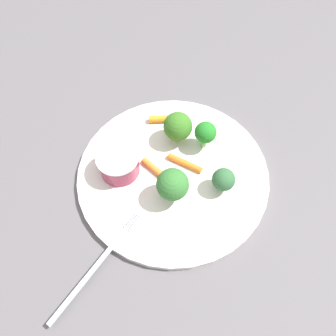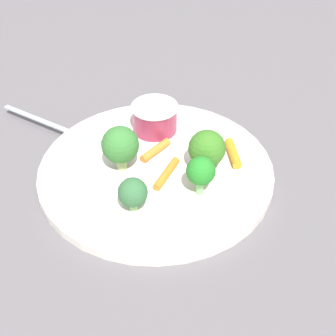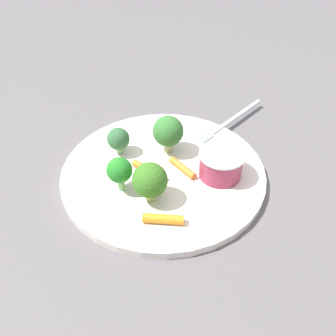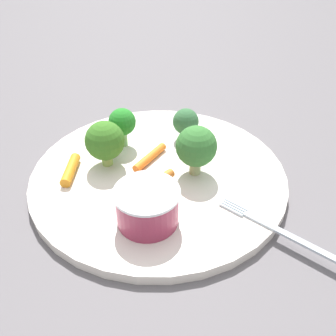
{
  "view_description": "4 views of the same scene",
  "coord_description": "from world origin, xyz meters",
  "px_view_note": "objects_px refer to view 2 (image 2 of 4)",
  "views": [
    {
      "loc": [
        -0.0,
        -0.26,
        0.45
      ],
      "look_at": [
        -0.01,
        0.0,
        0.02
      ],
      "focal_mm": 34.03,
      "sensor_mm": 36.0,
      "label": 1
    },
    {
      "loc": [
        0.48,
        -0.0,
        0.42
      ],
      "look_at": [
        0.02,
        0.01,
        0.03
      ],
      "focal_mm": 51.72,
      "sensor_mm": 36.0,
      "label": 2
    },
    {
      "loc": [
        -0.07,
        0.38,
        0.35
      ],
      "look_at": [
        -0.01,
        0.01,
        0.02
      ],
      "focal_mm": 36.31,
      "sensor_mm": 36.0,
      "label": 3
    },
    {
      "loc": [
        -0.33,
        -0.05,
        0.27
      ],
      "look_at": [
        -0.02,
        -0.01,
        0.03
      ],
      "focal_mm": 37.48,
      "sensor_mm": 36.0,
      "label": 4
    }
  ],
  "objects_px": {
    "broccoli_floret_0": "(203,171)",
    "broccoli_floret_3": "(209,149)",
    "carrot_stick_2": "(169,173)",
    "fork": "(54,125)",
    "sauce_cup": "(158,118)",
    "broccoli_floret_2": "(135,193)",
    "carrot_stick_0": "(235,153)",
    "plate": "(158,171)",
    "broccoli_floret_1": "(122,148)",
    "carrot_stick_1": "(154,150)"
  },
  "relations": [
    {
      "from": "plate",
      "to": "broccoli_floret_1",
      "type": "distance_m",
      "value": 0.06
    },
    {
      "from": "fork",
      "to": "broccoli_floret_0",
      "type": "bearing_deg",
      "value": 53.72
    },
    {
      "from": "carrot_stick_0",
      "to": "carrot_stick_2",
      "type": "relative_size",
      "value": 0.88
    },
    {
      "from": "broccoli_floret_1",
      "to": "broccoli_floret_3",
      "type": "relative_size",
      "value": 1.07
    },
    {
      "from": "sauce_cup",
      "to": "broccoli_floret_0",
      "type": "height_order",
      "value": "broccoli_floret_0"
    },
    {
      "from": "carrot_stick_0",
      "to": "carrot_stick_1",
      "type": "xyz_separation_m",
      "value": [
        -0.01,
        -0.11,
        -0.0
      ]
    },
    {
      "from": "broccoli_floret_3",
      "to": "sauce_cup",
      "type": "bearing_deg",
      "value": -145.4
    },
    {
      "from": "broccoli_floret_3",
      "to": "carrot_stick_1",
      "type": "distance_m",
      "value": 0.08
    },
    {
      "from": "broccoli_floret_3",
      "to": "carrot_stick_2",
      "type": "xyz_separation_m",
      "value": [
        0.01,
        -0.05,
        -0.03
      ]
    },
    {
      "from": "broccoli_floret_0",
      "to": "broccoli_floret_2",
      "type": "xyz_separation_m",
      "value": [
        0.03,
        -0.08,
        -0.01
      ]
    },
    {
      "from": "broccoli_floret_0",
      "to": "carrot_stick_0",
      "type": "height_order",
      "value": "broccoli_floret_0"
    },
    {
      "from": "carrot_stick_2",
      "to": "broccoli_floret_2",
      "type": "bearing_deg",
      "value": -35.59
    },
    {
      "from": "broccoli_floret_1",
      "to": "carrot_stick_1",
      "type": "height_order",
      "value": "broccoli_floret_1"
    },
    {
      "from": "broccoli_floret_1",
      "to": "carrot_stick_2",
      "type": "relative_size",
      "value": 1.04
    },
    {
      "from": "carrot_stick_0",
      "to": "carrot_stick_2",
      "type": "distance_m",
      "value": 0.1
    },
    {
      "from": "sauce_cup",
      "to": "fork",
      "type": "relative_size",
      "value": 0.42
    },
    {
      "from": "broccoli_floret_1",
      "to": "broccoli_floret_2",
      "type": "height_order",
      "value": "broccoli_floret_1"
    },
    {
      "from": "carrot_stick_2",
      "to": "fork",
      "type": "height_order",
      "value": "carrot_stick_2"
    },
    {
      "from": "broccoli_floret_2",
      "to": "carrot_stick_0",
      "type": "relative_size",
      "value": 0.84
    },
    {
      "from": "plate",
      "to": "broccoli_floret_0",
      "type": "height_order",
      "value": "broccoli_floret_0"
    },
    {
      "from": "plate",
      "to": "broccoli_floret_2",
      "type": "bearing_deg",
      "value": -19.79
    },
    {
      "from": "broccoli_floret_2",
      "to": "broccoli_floret_0",
      "type": "bearing_deg",
      "value": 107.42
    },
    {
      "from": "plate",
      "to": "broccoli_floret_2",
      "type": "xyz_separation_m",
      "value": [
        0.08,
        -0.03,
        0.03
      ]
    },
    {
      "from": "broccoli_floret_2",
      "to": "fork",
      "type": "xyz_separation_m",
      "value": [
        -0.17,
        -0.12,
        -0.02
      ]
    },
    {
      "from": "plate",
      "to": "carrot_stick_1",
      "type": "distance_m",
      "value": 0.03
    },
    {
      "from": "sauce_cup",
      "to": "broccoli_floret_2",
      "type": "xyz_separation_m",
      "value": [
        0.16,
        -0.03,
        0.01
      ]
    },
    {
      "from": "carrot_stick_1",
      "to": "carrot_stick_2",
      "type": "relative_size",
      "value": 0.86
    },
    {
      "from": "broccoli_floret_1",
      "to": "plate",
      "type": "bearing_deg",
      "value": 96.19
    },
    {
      "from": "sauce_cup",
      "to": "broccoli_floret_3",
      "type": "relative_size",
      "value": 1.13
    },
    {
      "from": "sauce_cup",
      "to": "broccoli_floret_2",
      "type": "height_order",
      "value": "broccoli_floret_2"
    },
    {
      "from": "broccoli_floret_2",
      "to": "carrot_stick_0",
      "type": "height_order",
      "value": "broccoli_floret_2"
    },
    {
      "from": "carrot_stick_2",
      "to": "broccoli_floret_0",
      "type": "bearing_deg",
      "value": 51.67
    },
    {
      "from": "sauce_cup",
      "to": "broccoli_floret_3",
      "type": "distance_m",
      "value": 0.11
    },
    {
      "from": "broccoli_floret_0",
      "to": "carrot_stick_1",
      "type": "distance_m",
      "value": 0.1
    },
    {
      "from": "carrot_stick_1",
      "to": "fork",
      "type": "bearing_deg",
      "value": -115.49
    },
    {
      "from": "plate",
      "to": "carrot_stick_1",
      "type": "bearing_deg",
      "value": -171.6
    },
    {
      "from": "broccoli_floret_3",
      "to": "fork",
      "type": "relative_size",
      "value": 0.37
    },
    {
      "from": "plate",
      "to": "carrot_stick_0",
      "type": "height_order",
      "value": "carrot_stick_0"
    },
    {
      "from": "broccoli_floret_3",
      "to": "carrot_stick_0",
      "type": "relative_size",
      "value": 1.11
    },
    {
      "from": "broccoli_floret_0",
      "to": "carrot_stick_2",
      "type": "bearing_deg",
      "value": -128.33
    },
    {
      "from": "carrot_stick_1",
      "to": "sauce_cup",
      "type": "bearing_deg",
      "value": 173.43
    },
    {
      "from": "broccoli_floret_2",
      "to": "fork",
      "type": "height_order",
      "value": "broccoli_floret_2"
    },
    {
      "from": "broccoli_floret_0",
      "to": "broccoli_floret_3",
      "type": "bearing_deg",
      "value": 165.34
    },
    {
      "from": "broccoli_floret_2",
      "to": "broccoli_floret_3",
      "type": "distance_m",
      "value": 0.12
    },
    {
      "from": "broccoli_floret_1",
      "to": "carrot_stick_2",
      "type": "xyz_separation_m",
      "value": [
        0.01,
        0.06,
        -0.03
      ]
    },
    {
      "from": "broccoli_floret_1",
      "to": "carrot_stick_0",
      "type": "height_order",
      "value": "broccoli_floret_1"
    },
    {
      "from": "broccoli_floret_1",
      "to": "carrot_stick_0",
      "type": "relative_size",
      "value": 1.19
    },
    {
      "from": "broccoli_floret_0",
      "to": "carrot_stick_0",
      "type": "relative_size",
      "value": 1.01
    },
    {
      "from": "broccoli_floret_0",
      "to": "plate",
      "type": "bearing_deg",
      "value": -133.43
    },
    {
      "from": "carrot_stick_1",
      "to": "carrot_stick_2",
      "type": "xyz_separation_m",
      "value": [
        0.05,
        0.02,
        -0.0
      ]
    }
  ]
}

